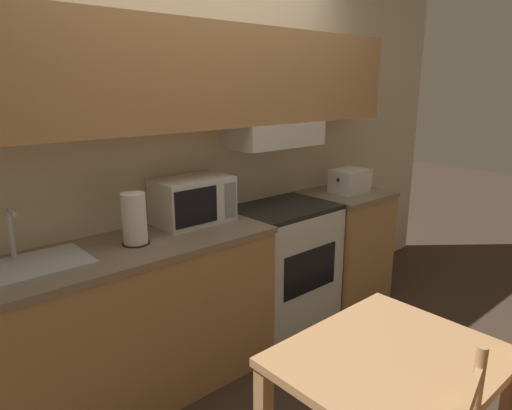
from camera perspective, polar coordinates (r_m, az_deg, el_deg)
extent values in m
plane|color=#3D2D23|center=(3.39, -6.91, -15.70)|extent=(16.00, 16.00, 0.00)
cube|color=beige|center=(2.98, -7.94, 6.15)|extent=(5.44, 0.05, 2.55)
cube|color=tan|center=(2.79, -6.11, 15.66)|extent=(3.04, 0.32, 0.59)
cube|color=silver|center=(3.16, 2.26, 8.81)|extent=(0.68, 0.34, 0.16)
cube|color=tan|center=(2.68, -15.82, -14.52)|extent=(1.69, 0.57, 0.86)
cube|color=#84705B|center=(2.49, -16.54, -5.47)|extent=(1.71, 0.59, 0.04)
cube|color=tan|center=(3.79, 10.82, -5.27)|extent=(0.60, 0.57, 0.86)
cube|color=#84705B|center=(3.67, 11.16, 1.33)|extent=(0.62, 0.59, 0.04)
cube|color=silver|center=(3.33, 3.34, -7.88)|extent=(0.72, 0.53, 0.87)
cube|color=black|center=(3.18, 3.46, -0.41)|extent=(0.72, 0.53, 0.03)
cube|color=black|center=(3.14, 6.83, -8.15)|extent=(0.50, 0.01, 0.30)
cylinder|color=black|center=(3.00, 2.70, -1.14)|extent=(0.10, 0.10, 0.01)
cylinder|color=black|center=(3.23, 6.82, -0.08)|extent=(0.10, 0.10, 0.01)
cylinder|color=black|center=(3.15, 0.02, -0.35)|extent=(0.10, 0.10, 0.01)
cylinder|color=black|center=(3.36, 4.14, 0.61)|extent=(0.10, 0.10, 0.01)
cube|color=silver|center=(2.81, -7.93, 0.61)|extent=(0.46, 0.29, 0.28)
cube|color=black|center=(2.64, -7.45, -0.25)|extent=(0.29, 0.01, 0.22)
cube|color=gray|center=(2.79, -3.20, 0.64)|extent=(0.08, 0.01, 0.22)
cube|color=silver|center=(3.64, 11.64, 2.97)|extent=(0.28, 0.21, 0.18)
cube|color=black|center=(3.52, 10.22, 3.09)|extent=(0.01, 0.02, 0.02)
cube|color=black|center=(3.55, 10.75, 4.13)|extent=(0.04, 0.15, 0.01)
cube|color=black|center=(3.60, 11.39, 4.25)|extent=(0.04, 0.15, 0.01)
cube|color=black|center=(3.65, 12.02, 4.36)|extent=(0.04, 0.15, 0.01)
cube|color=black|center=(3.71, 12.63, 4.47)|extent=(0.04, 0.15, 0.01)
cube|color=#B7BABF|center=(2.34, -27.15, -7.10)|extent=(0.58, 0.34, 0.02)
cube|color=#4C4F54|center=(2.32, -27.05, -7.13)|extent=(0.49, 0.26, 0.01)
cylinder|color=#B7BABF|center=(2.42, -28.31, -3.24)|extent=(0.02, 0.02, 0.24)
cylinder|color=#B7BABF|center=(2.33, -28.31, -0.77)|extent=(0.02, 0.12, 0.02)
cylinder|color=black|center=(2.52, -14.76, -4.63)|extent=(0.15, 0.15, 0.01)
cylinder|color=white|center=(2.48, -14.97, -1.61)|extent=(0.13, 0.13, 0.27)
cube|color=tan|center=(1.91, 16.64, -17.99)|extent=(0.84, 0.70, 0.04)
cube|color=tan|center=(2.51, 14.59, -18.91)|extent=(0.06, 0.06, 0.69)
cube|color=tan|center=(1.52, 25.01, -21.74)|extent=(0.34, 0.10, 0.06)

